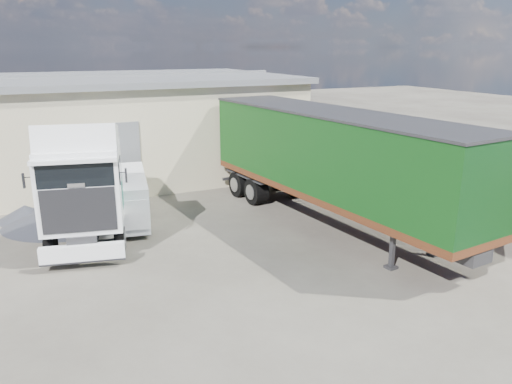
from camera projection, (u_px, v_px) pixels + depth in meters
name	position (u px, v px, depth m)	size (l,w,h in m)	color
ground	(221.00, 286.00, 14.75)	(120.00, 120.00, 0.00)	#2C2924
brick_boundary_wall	(395.00, 165.00, 24.33)	(0.35, 26.00, 2.50)	#984926
tractor_unit	(85.00, 193.00, 17.38)	(3.93, 7.10, 4.54)	black
box_trailer	(331.00, 156.00, 19.29)	(4.29, 13.75, 4.50)	#2D2D30
panel_van	(122.00, 200.00, 19.75)	(2.70, 4.97, 1.93)	black
gravel_heap	(62.00, 214.00, 19.74)	(6.22, 6.22, 1.00)	black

